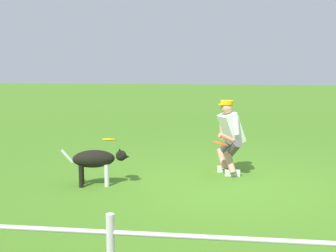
{
  "coord_description": "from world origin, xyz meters",
  "views": [
    {
      "loc": [
        0.15,
        6.66,
        1.96
      ],
      "look_at": [
        1.02,
        -0.27,
        0.9
      ],
      "focal_mm": 45.88,
      "sensor_mm": 36.0,
      "label": 1
    }
  ],
  "objects": [
    {
      "name": "ground_plane",
      "position": [
        0.0,
        0.0,
        0.0
      ],
      "size": [
        60.0,
        60.0,
        0.0
      ],
      "primitive_type": "plane",
      "color": "#477D21"
    },
    {
      "name": "frisbee_held",
      "position": [
        0.16,
        -0.37,
        0.61
      ],
      "size": [
        0.35,
        0.37,
        0.14
      ],
      "primitive_type": "cylinder",
      "rotation": [
        0.23,
        -0.21,
        5.76
      ],
      "color": "#E45924",
      "rests_on": "person"
    },
    {
      "name": "person",
      "position": [
        0.0,
        -0.73,
        0.7
      ],
      "size": [
        0.53,
        0.71,
        1.29
      ],
      "rotation": [
        0.0,
        0.0,
        0.5
      ],
      "color": "silver",
      "rests_on": "ground_plane"
    },
    {
      "name": "frisbee_flying",
      "position": [
        1.89,
        0.18,
        0.73
      ],
      "size": [
        0.33,
        0.33,
        0.11
      ],
      "primitive_type": "cylinder",
      "rotation": [
        0.18,
        -0.19,
        0.86
      ],
      "color": "yellow"
    },
    {
      "name": "dog",
      "position": [
        2.09,
        0.24,
        0.41
      ],
      "size": [
        1.06,
        0.43,
        0.6
      ],
      "rotation": [
        0.0,
        0.0,
        3.39
      ],
      "color": "black",
      "rests_on": "ground_plane"
    }
  ]
}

